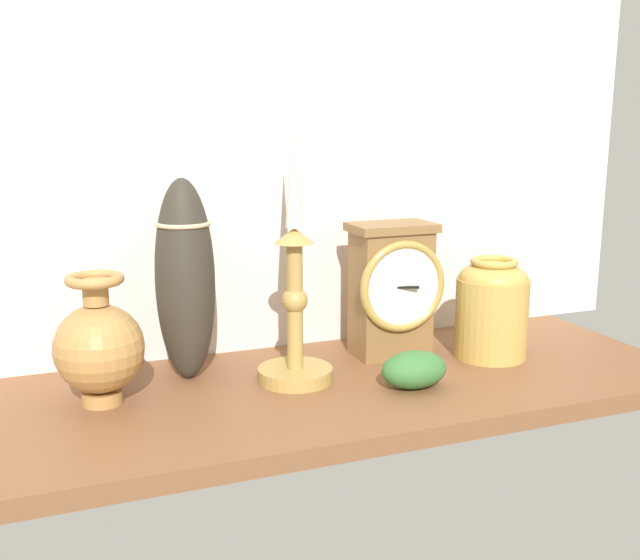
{
  "coord_description": "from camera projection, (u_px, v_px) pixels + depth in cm",
  "views": [
    {
      "loc": [
        -34.54,
        -86.85,
        34.53
      ],
      "look_at": [
        -0.7,
        0.0,
        14.0
      ],
      "focal_mm": 41.94,
      "sensor_mm": 36.0,
      "label": 1
    }
  ],
  "objects": [
    {
      "name": "ground_plane",
      "position": [
        325.0,
        391.0,
        0.99
      ],
      "size": [
        100.0,
        36.0,
        2.4
      ],
      "primitive_type": "cube",
      "color": "brown"
    },
    {
      "name": "back_wall",
      "position": [
        278.0,
        130.0,
        1.09
      ],
      "size": [
        120.0,
        2.0,
        65.0
      ],
      "primitive_type": "cube",
      "color": "silver",
      "rests_on": "ground_plane"
    },
    {
      "name": "mantel_clock",
      "position": [
        393.0,
        289.0,
        1.08
      ],
      "size": [
        13.15,
        9.03,
        19.56
      ],
      "color": "olive",
      "rests_on": "ground_plane"
    },
    {
      "name": "candlestick_tall_left",
      "position": [
        295.0,
        297.0,
        0.97
      ],
      "size": [
        9.98,
        9.98,
        38.47
      ],
      "color": "#B18E47",
      "rests_on": "ground_plane"
    },
    {
      "name": "brass_vase_bulbous",
      "position": [
        99.0,
        346.0,
        0.9
      ],
      "size": [
        10.88,
        10.88,
        16.22
      ],
      "color": "#B38345",
      "rests_on": "ground_plane"
    },
    {
      "name": "brass_vase_jar",
      "position": [
        492.0,
        306.0,
        1.08
      ],
      "size": [
        10.49,
        10.49,
        14.64
      ],
      "color": "tan",
      "rests_on": "ground_plane"
    },
    {
      "name": "tall_ceramic_vase",
      "position": [
        185.0,
        279.0,
        0.98
      ],
      "size": [
        7.82,
        7.82,
        26.84
      ],
      "color": "#332F25",
      "rests_on": "ground_plane"
    },
    {
      "name": "ivy_sprig",
      "position": [
        414.0,
        370.0,
        0.97
      ],
      "size": [
        8.9,
        6.23,
        4.82
      ],
      "color": "#387134",
      "rests_on": "ground_plane"
    }
  ]
}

